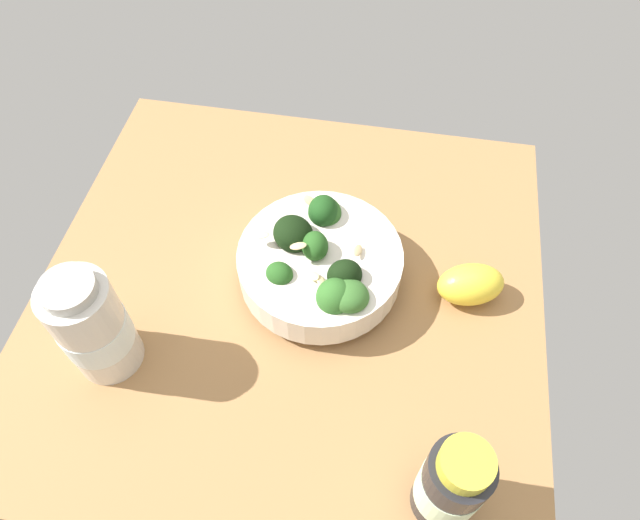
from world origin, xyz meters
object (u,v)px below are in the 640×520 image
bottle_tall (93,326)px  bottle_short (451,485)px  bowl_of_broccoli (320,262)px  lemon_wedge (470,284)px

bottle_tall → bottle_short: 36.36cm
bowl_of_broccoli → bottle_short: bottle_short is taller
bottle_short → bottle_tall: bearing=-13.8°
bowl_of_broccoli → bottle_tall: size_ratio=1.31×
bowl_of_broccoli → bottle_short: (-15.08, 22.07, 2.04)cm
lemon_wedge → bottle_short: size_ratio=0.59×
bowl_of_broccoli → lemon_wedge: bowl_of_broccoli is taller
bowl_of_broccoli → bottle_short: size_ratio=1.43×
bottle_tall → lemon_wedge: bearing=-159.0°
bowl_of_broccoli → lemon_wedge: 16.92cm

